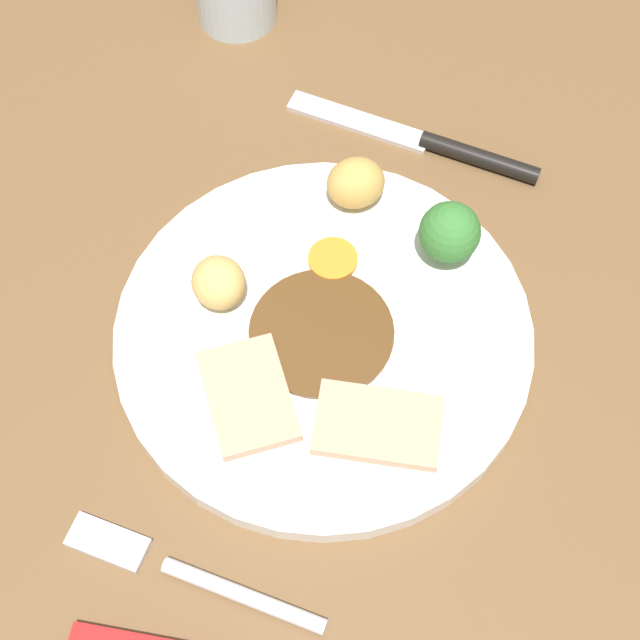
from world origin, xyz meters
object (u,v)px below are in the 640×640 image
at_px(fork, 187,573).
at_px(broccoli_floret, 450,233).
at_px(meat_slice_under, 378,425).
at_px(roast_potato_left, 356,183).
at_px(roast_potato_right, 219,283).
at_px(dinner_plate, 320,333).
at_px(carrot_coin_front, 333,259).
at_px(meat_slice_main, 248,396).
at_px(knife, 434,144).

bearing_deg(fork, broccoli_floret, -106.31).
relative_size(meat_slice_under, fork, 0.48).
xyz_separation_m(roast_potato_left, broccoli_floret, (-0.02, -0.07, 0.01)).
height_order(roast_potato_left, roast_potato_right, roast_potato_left).
bearing_deg(roast_potato_left, roast_potato_right, 154.04).
distance_m(dinner_plate, broccoli_floret, 0.10).
height_order(meat_slice_under, roast_potato_right, roast_potato_right).
xyz_separation_m(carrot_coin_front, fork, (-0.21, -0.00, -0.01)).
height_order(roast_potato_left, fork, roast_potato_left).
bearing_deg(roast_potato_left, meat_slice_main, 178.58).
distance_m(broccoli_floret, knife, 0.10).
distance_m(roast_potato_left, fork, 0.27).
bearing_deg(roast_potato_right, fork, -160.99).
bearing_deg(roast_potato_right, carrot_coin_front, -47.35).
height_order(meat_slice_under, knife, meat_slice_under).
relative_size(dinner_plate, meat_slice_main, 3.71).
distance_m(roast_potato_right, broccoli_floret, 0.15).
bearing_deg(knife, fork, 86.06).
relative_size(meat_slice_under, roast_potato_right, 2.05).
relative_size(meat_slice_under, roast_potato_left, 1.89).
xyz_separation_m(meat_slice_under, fork, (-0.12, 0.07, -0.01)).
height_order(carrot_coin_front, fork, carrot_coin_front).
distance_m(meat_slice_under, roast_potato_left, 0.17).
relative_size(meat_slice_main, knife, 0.38).
bearing_deg(carrot_coin_front, roast_potato_right, 132.65).
relative_size(carrot_coin_front, knife, 0.17).
height_order(roast_potato_left, knife, roast_potato_left).
bearing_deg(fork, roast_potato_left, -90.39).
bearing_deg(roast_potato_right, meat_slice_under, -110.37).
distance_m(roast_potato_left, broccoli_floret, 0.07).
bearing_deg(dinner_plate, roast_potato_right, 92.22).
relative_size(meat_slice_main, roast_potato_right, 1.96).
bearing_deg(meat_slice_under, meat_slice_main, 99.07).
bearing_deg(roast_potato_left, carrot_coin_front, -174.16).
distance_m(dinner_plate, meat_slice_under, 0.07).
xyz_separation_m(dinner_plate, knife, (0.17, -0.01, -0.00)).
xyz_separation_m(meat_slice_main, fork, (-0.10, -0.01, -0.01)).
height_order(roast_potato_right, fork, roast_potato_right).
bearing_deg(meat_slice_main, broccoli_floret, -27.71).
distance_m(dinner_plate, roast_potato_left, 0.10).
bearing_deg(broccoli_floret, knife, 22.97).
bearing_deg(roast_potato_left, knife, -23.79).
height_order(meat_slice_main, broccoli_floret, broccoli_floret).
xyz_separation_m(dinner_plate, meat_slice_under, (-0.05, -0.06, 0.01)).
bearing_deg(fork, dinner_plate, -95.32).
xyz_separation_m(meat_slice_main, roast_potato_right, (0.06, 0.05, 0.01)).
bearing_deg(meat_slice_under, roast_potato_left, 26.28).
distance_m(meat_slice_under, roast_potato_right, 0.13).
relative_size(meat_slice_under, carrot_coin_front, 2.28).
distance_m(dinner_plate, carrot_coin_front, 0.05).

